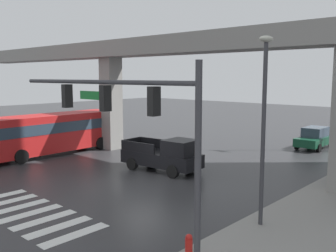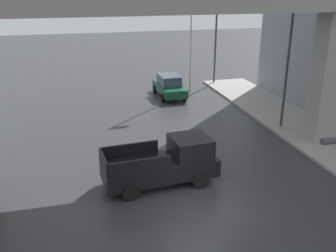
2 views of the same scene
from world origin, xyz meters
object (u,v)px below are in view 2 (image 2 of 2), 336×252
object	(u,v)px
pickup_truck	(166,163)
sedan_dark_green	(169,86)
street_lamp_mid_block	(288,56)
flagpole	(193,7)
street_lamp_far_north	(216,32)

from	to	relation	value
pickup_truck	sedan_dark_green	bearing A→B (deg)	74.82
pickup_truck	street_lamp_mid_block	size ratio (longest dim) A/B	0.72
sedan_dark_green	pickup_truck	bearing A→B (deg)	-105.18
pickup_truck	sedan_dark_green	size ratio (longest dim) A/B	1.21
flagpole	street_lamp_mid_block	bearing A→B (deg)	-73.80
street_lamp_mid_block	street_lamp_far_north	size ratio (longest dim) A/B	1.00
pickup_truck	flagpole	xyz separation A→B (m)	(5.84, 14.67, 5.78)
street_lamp_far_north	flagpole	xyz separation A→B (m)	(-2.82, -1.99, 2.21)
street_lamp_far_north	flagpole	bearing A→B (deg)	-144.86
street_lamp_mid_block	street_lamp_far_north	distance (m)	11.69
sedan_dark_green	flagpole	bearing A→B (deg)	23.97
sedan_dark_green	street_lamp_far_north	size ratio (longest dim) A/B	0.60
sedan_dark_green	street_lamp_mid_block	distance (m)	10.72
pickup_truck	street_lamp_mid_block	xyz separation A→B (m)	(8.66, 4.96, 3.57)
street_lamp_mid_block	flagpole	world-z (taller)	flagpole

